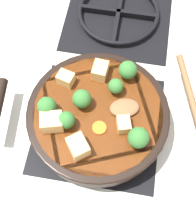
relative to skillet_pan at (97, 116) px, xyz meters
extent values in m
plane|color=silver|center=(0.00, 0.00, -0.06)|extent=(2.40, 2.40, 0.00)
cube|color=black|center=(0.00, 0.00, -0.05)|extent=(0.31, 0.31, 0.01)
torus|color=black|center=(0.00, 0.00, -0.04)|extent=(0.24, 0.24, 0.01)
cube|color=black|center=(0.00, 0.00, -0.04)|extent=(0.01, 0.23, 0.01)
cube|color=black|center=(0.00, 0.00, -0.04)|extent=(0.23, 0.01, 0.01)
cube|color=black|center=(0.00, 0.36, -0.05)|extent=(0.31, 0.31, 0.01)
torus|color=black|center=(0.00, 0.36, -0.04)|extent=(0.24, 0.24, 0.01)
cube|color=black|center=(0.00, 0.36, -0.04)|extent=(0.01, 0.23, 0.01)
cube|color=black|center=(0.00, 0.36, -0.04)|extent=(0.23, 0.01, 0.01)
cylinder|color=black|center=(0.00, 0.00, 0.00)|extent=(0.33, 0.33, 0.05)
cylinder|color=brown|center=(0.00, 0.00, 0.00)|extent=(0.30, 0.30, 0.05)
torus|color=black|center=(0.00, 0.00, 0.02)|extent=(0.33, 0.33, 0.01)
ellipsoid|color=brown|center=(0.06, 0.02, 0.03)|extent=(0.08, 0.07, 0.01)
cylinder|color=brown|center=(0.21, 0.06, 0.03)|extent=(0.09, 0.24, 0.02)
cube|color=#DBB770|center=(0.06, -0.03, 0.04)|extent=(0.04, 0.04, 0.03)
cube|color=#DBB770|center=(-0.02, -0.10, 0.04)|extent=(0.06, 0.06, 0.04)
cube|color=#DBB770|center=(-0.09, -0.05, 0.04)|extent=(0.06, 0.05, 0.04)
cube|color=#DBB770|center=(-0.01, 0.10, 0.04)|extent=(0.04, 0.05, 0.03)
cube|color=#DBB770|center=(-0.09, 0.07, 0.04)|extent=(0.04, 0.04, 0.03)
cylinder|color=#709956|center=(0.10, -0.06, 0.03)|extent=(0.01, 0.01, 0.01)
sphere|color=#387533|center=(0.10, -0.06, 0.05)|extent=(0.05, 0.05, 0.05)
cylinder|color=#709956|center=(-0.11, -0.02, 0.03)|extent=(0.01, 0.01, 0.01)
sphere|color=#387533|center=(-0.11, -0.02, 0.05)|extent=(0.04, 0.04, 0.04)
cylinder|color=#709956|center=(0.03, 0.06, 0.03)|extent=(0.01, 0.01, 0.01)
sphere|color=#387533|center=(0.03, 0.06, 0.05)|extent=(0.04, 0.04, 0.04)
cylinder|color=#709956|center=(0.05, 0.11, 0.03)|extent=(0.01, 0.01, 0.01)
sphere|color=#387533|center=(0.05, 0.11, 0.05)|extent=(0.04, 0.04, 0.04)
cylinder|color=#709956|center=(-0.04, 0.01, 0.03)|extent=(0.01, 0.01, 0.01)
sphere|color=#387533|center=(-0.04, 0.01, 0.05)|extent=(0.04, 0.04, 0.04)
cylinder|color=#709956|center=(-0.06, -0.04, 0.03)|extent=(0.01, 0.01, 0.01)
sphere|color=#387533|center=(-0.06, -0.04, 0.05)|extent=(0.04, 0.04, 0.04)
cylinder|color=orange|center=(0.10, -0.04, 0.03)|extent=(0.03, 0.03, 0.01)
cylinder|color=orange|center=(0.01, -0.04, 0.03)|extent=(0.03, 0.03, 0.01)
camera|label=1|loc=(0.05, -0.30, 0.67)|focal=50.00mm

